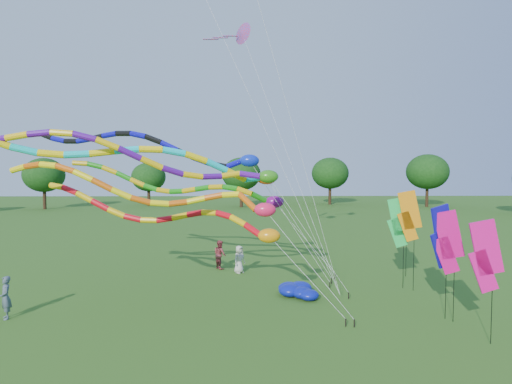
{
  "coord_description": "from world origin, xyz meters",
  "views": [
    {
      "loc": [
        -1.57,
        -14.55,
        5.84
      ],
      "look_at": [
        -1.2,
        5.2,
        4.8
      ],
      "focal_mm": 30.0,
      "sensor_mm": 36.0,
      "label": 1
    }
  ],
  "objects_px": {
    "person_a": "(239,259)",
    "person_c": "(220,254)",
    "tube_kite_orange": "(171,194)",
    "tube_kite_red": "(187,218)",
    "blue_nylon_heap": "(298,292)",
    "person_b": "(6,298)"
  },
  "relations": [
    {
      "from": "person_a",
      "to": "person_c",
      "type": "bearing_deg",
      "value": 89.52
    },
    {
      "from": "tube_kite_orange",
      "to": "person_c",
      "type": "distance_m",
      "value": 9.72
    },
    {
      "from": "tube_kite_red",
      "to": "person_c",
      "type": "distance_m",
      "value": 8.13
    },
    {
      "from": "tube_kite_red",
      "to": "person_a",
      "type": "bearing_deg",
      "value": 89.64
    },
    {
      "from": "tube_kite_red",
      "to": "tube_kite_orange",
      "type": "bearing_deg",
      "value": -92.21
    },
    {
      "from": "blue_nylon_heap",
      "to": "tube_kite_orange",
      "type": "bearing_deg",
      "value": -149.98
    },
    {
      "from": "person_c",
      "to": "tube_kite_red",
      "type": "bearing_deg",
      "value": 143.41
    },
    {
      "from": "tube_kite_orange",
      "to": "blue_nylon_heap",
      "type": "bearing_deg",
      "value": 36.66
    },
    {
      "from": "person_a",
      "to": "person_b",
      "type": "distance_m",
      "value": 11.55
    },
    {
      "from": "person_a",
      "to": "person_b",
      "type": "relative_size",
      "value": 0.92
    },
    {
      "from": "person_c",
      "to": "blue_nylon_heap",
      "type": "bearing_deg",
      "value": -175.84
    },
    {
      "from": "tube_kite_orange",
      "to": "person_c",
      "type": "relative_size",
      "value": 7.66
    },
    {
      "from": "person_b",
      "to": "person_c",
      "type": "relative_size",
      "value": 0.99
    },
    {
      "from": "person_b",
      "to": "blue_nylon_heap",
      "type": "bearing_deg",
      "value": 66.91
    },
    {
      "from": "tube_kite_orange",
      "to": "person_b",
      "type": "xyz_separation_m",
      "value": [
        -6.55,
        0.4,
        -4.07
      ]
    },
    {
      "from": "tube_kite_red",
      "to": "blue_nylon_heap",
      "type": "xyz_separation_m",
      "value": [
        4.77,
        1.77,
        -3.59
      ]
    },
    {
      "from": "person_c",
      "to": "person_a",
      "type": "bearing_deg",
      "value": -162.94
    },
    {
      "from": "person_c",
      "to": "tube_kite_orange",
      "type": "bearing_deg",
      "value": 141.56
    },
    {
      "from": "tube_kite_red",
      "to": "person_c",
      "type": "relative_size",
      "value": 7.14
    },
    {
      "from": "blue_nylon_heap",
      "to": "person_a",
      "type": "xyz_separation_m",
      "value": [
        -2.77,
        4.67,
        0.52
      ]
    },
    {
      "from": "person_a",
      "to": "tube_kite_orange",
      "type": "bearing_deg",
      "value": -155.27
    },
    {
      "from": "tube_kite_red",
      "to": "person_a",
      "type": "distance_m",
      "value": 7.41
    }
  ]
}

